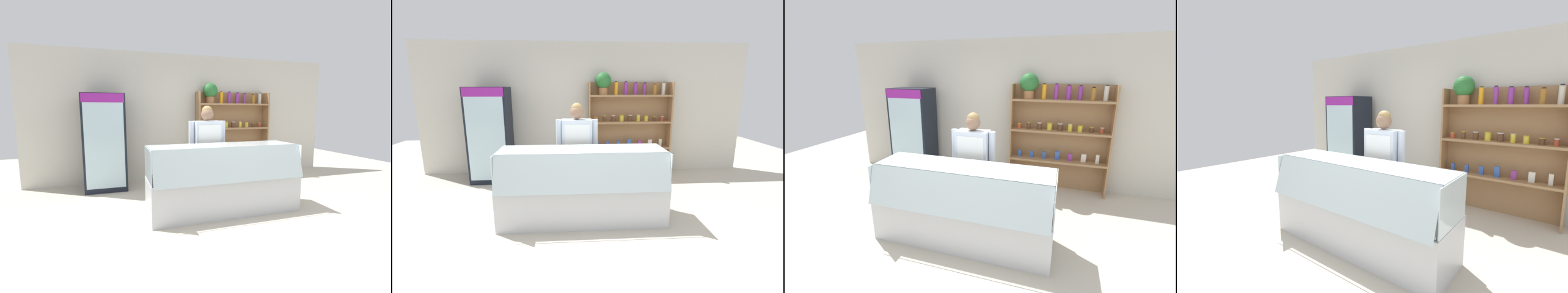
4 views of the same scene
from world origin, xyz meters
The scene contains 6 objects.
ground_plane centered at (0.00, 0.00, 0.00)m, with size 12.00×12.00×0.00m, color beige.
back_wall centered at (0.00, 2.31, 1.35)m, with size 6.80×0.10×2.70m, color beige.
drinks_fridge centered at (-1.83, 1.82, 0.91)m, with size 0.76×0.55×1.82m.
shelving_unit centered at (0.82, 2.11, 1.21)m, with size 1.70×0.32×2.10m.
deli_display_case centered at (-0.15, 0.14, 0.31)m, with size 2.24×0.75×1.01m.
shop_clerk centered at (-0.20, 0.70, 0.94)m, with size 0.64×0.25×1.59m.
Camera 4 is at (1.74, -2.06, 1.66)m, focal length 24.00 mm.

